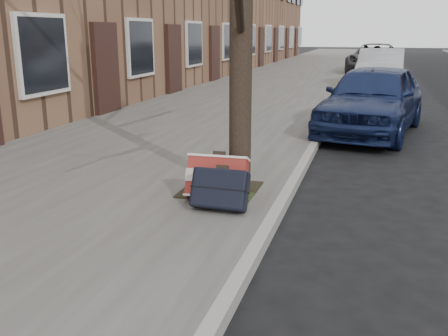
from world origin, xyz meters
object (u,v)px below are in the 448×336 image
(suitcase_navy, at_px, (220,189))
(car_near_mid, at_px, (380,70))
(suitcase_red, at_px, (217,178))
(car_near_front, at_px, (372,99))

(suitcase_navy, bearing_deg, car_near_mid, 83.56)
(suitcase_red, height_order, car_near_mid, car_near_mid)
(car_near_front, bearing_deg, car_near_mid, 99.06)
(suitcase_red, height_order, suitcase_navy, suitcase_red)
(car_near_mid, bearing_deg, suitcase_red, -95.53)
(suitcase_navy, bearing_deg, car_near_front, 75.40)
(suitcase_red, relative_size, car_near_mid, 0.16)
(suitcase_red, distance_m, car_near_mid, 12.83)
(suitcase_red, xyz_separation_m, suitcase_navy, (0.13, -0.30, -0.02))
(suitcase_navy, bearing_deg, suitcase_red, 113.68)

